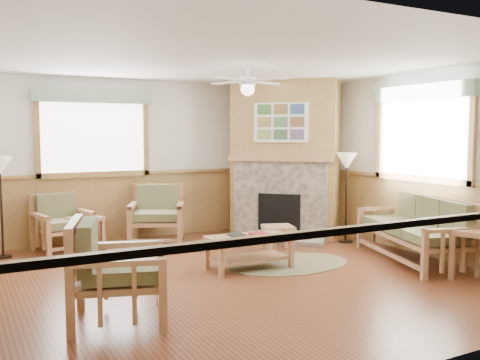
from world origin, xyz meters
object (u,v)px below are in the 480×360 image
armchair_back_left (63,223)px  armchair_back_right (157,215)px  sofa (413,229)px  floor_lamp_left (1,207)px  coffee_table (249,252)px  footstool (278,238)px  end_table_sofa (477,254)px  floor_lamp_right (346,198)px  armchair_left (119,270)px  end_table_chairs (85,233)px

armchair_back_left → armchair_back_right: size_ratio=0.91×
sofa → armchair_back_left: size_ratio=2.30×
floor_lamp_left → coffee_table: bearing=-38.0°
coffee_table → footstool: 1.18m
coffee_table → end_table_sofa: size_ratio=1.77×
armchair_back_right → floor_lamp_right: floor_lamp_right is taller
floor_lamp_right → armchair_back_right: bearing=153.7°
floor_lamp_right → footstool: bearing=-179.0°
sofa → armchair_back_left: (-4.24, 3.01, -0.03)m
footstool → floor_lamp_right: bearing=1.0°
armchair_left → floor_lamp_right: size_ratio=0.66×
floor_lamp_left → footstool: bearing=-21.7°
armchair_back_right → end_table_sofa: (2.79, -3.90, -0.17)m
end_table_sofa → end_table_chairs: bearing=134.7°
coffee_table → end_table_chairs: bearing=129.3°
armchair_back_left → coffee_table: size_ratio=0.79×
floor_lamp_left → sofa: bearing=-30.0°
end_table_sofa → footstool: end_table_sofa is taller
end_table_chairs → coffee_table: bearing=-52.8°
coffee_table → floor_lamp_right: floor_lamp_right is taller
coffee_table → floor_lamp_left: floor_lamp_left is taller
floor_lamp_right → end_table_chairs: bearing=159.7°
armchair_back_left → armchair_left: armchair_left is taller
armchair_back_left → floor_lamp_left: 0.92m
footstool → floor_lamp_right: 1.44m
armchair_left → end_table_sofa: (4.32, -0.63, -0.18)m
sofa → floor_lamp_right: size_ratio=1.34×
floor_lamp_right → floor_lamp_left: bearing=163.9°
end_table_chairs → armchair_left: bearing=-96.7°
armchair_left → floor_lamp_left: size_ratio=0.67×
coffee_table → end_table_sofa: (2.25, -1.77, 0.09)m
armchair_left → footstool: (2.99, 1.87, -0.30)m
armchair_back_right → coffee_table: 2.22m
end_table_chairs → armchair_back_left: bearing=164.3°
armchair_back_left → sofa: bearing=-46.8°
floor_lamp_left → end_table_sofa: bearing=-38.1°
coffee_table → footstool: coffee_table is taller
coffee_table → armchair_back_right: bearing=106.3°
sofa → footstool: 1.99m
armchair_back_left → coffee_table: bearing=-60.5°
floor_lamp_left → armchair_back_right: bearing=-2.4°
sofa → end_table_chairs: sofa is taller
armchair_back_left → footstool: bearing=-39.6°
coffee_table → end_table_sofa: 2.86m
armchair_back_left → coffee_table: (1.99, -2.30, -0.21)m
end_table_sofa → armchair_left: bearing=171.7°
end_table_chairs → end_table_sofa: 5.59m
armchair_back_left → footstool: (2.91, -1.56, -0.24)m
end_table_chairs → end_table_sofa: end_table_sofa is taller
end_table_chairs → end_table_sofa: (3.93, -3.97, 0.06)m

